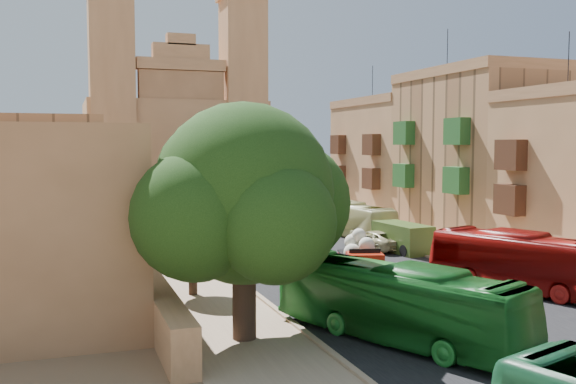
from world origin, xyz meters
TOP-DOWN VIEW (x-y plane):
  - ground at (0.00, 0.00)m, footprint 260.00×260.00m
  - road_surface at (0.00, 30.00)m, footprint 14.00×140.00m
  - sidewalk_east at (9.50, 30.00)m, footprint 5.00×140.00m
  - sidewalk_west at (-9.50, 30.00)m, footprint 5.00×140.00m
  - kerb_east at (7.00, 30.00)m, footprint 0.25×140.00m
  - kerb_west at (-7.00, 30.00)m, footprint 0.25×140.00m
  - townhouse_c at (15.95, 25.00)m, footprint 9.00×14.00m
  - townhouse_d at (15.95, 39.00)m, footprint 9.00×14.00m
  - west_wall at (-12.50, 20.00)m, footprint 1.00×40.00m
  - west_building_low at (-18.00, 18.00)m, footprint 10.00×28.00m
  - west_building_mid at (-18.00, 44.00)m, footprint 10.00×22.00m
  - church at (-0.00, 78.61)m, footprint 28.00×22.50m
  - ficus_tree at (-9.42, 4.01)m, footprint 9.27×8.53m
  - street_tree_a at (-10.00, 12.00)m, footprint 3.05×3.05m
  - street_tree_b at (-10.00, 24.00)m, footprint 3.54×3.54m
  - street_tree_c at (-10.00, 36.00)m, footprint 3.34×3.34m
  - street_tree_d at (-10.00, 48.00)m, footprint 3.11×3.11m
  - red_truck at (-0.98, 11.19)m, footprint 3.25×5.42m
  - olive_pickup at (6.50, 20.00)m, footprint 2.58×5.05m
  - bus_green_north at (-4.00, 1.75)m, footprint 6.77×10.95m
  - bus_red_east at (6.50, 6.68)m, footprint 6.34×11.25m
  - bus_cream_east at (6.37, 27.97)m, footprint 3.14×10.33m
  - car_blue_a at (-2.27, 15.54)m, footprint 1.48×3.44m
  - car_white_a at (-4.39, 30.33)m, footprint 1.90×4.27m
  - car_cream at (5.00, 21.48)m, footprint 3.33×5.40m
  - car_dkblue at (-4.67, 47.41)m, footprint 2.66×4.86m
  - car_white_b at (4.72, 40.47)m, footprint 2.15×3.50m
  - car_blue_b at (-1.24, 51.69)m, footprint 1.50×4.25m
  - pedestrian_a at (8.69, 6.02)m, footprint 0.69×0.50m
  - pedestrian_c at (7.66, 14.68)m, footprint 0.64×0.95m

SIDE VIEW (x-z plane):
  - ground at x=0.00m, z-range 0.00..0.00m
  - road_surface at x=0.00m, z-range 0.00..0.01m
  - sidewalk_east at x=9.50m, z-range 0.00..0.01m
  - sidewalk_west at x=-9.50m, z-range 0.00..0.01m
  - kerb_east at x=7.00m, z-range 0.00..0.12m
  - kerb_west at x=-7.00m, z-range 0.00..0.12m
  - car_white_b at x=4.72m, z-range 0.00..1.11m
  - car_blue_a at x=-2.27m, z-range 0.00..1.16m
  - car_dkblue at x=-4.67m, z-range 0.00..1.33m
  - car_white_a at x=-4.39m, z-range 0.00..1.36m
  - car_cream at x=5.00m, z-range 0.00..1.39m
  - car_blue_b at x=-1.24m, z-range 0.00..1.40m
  - pedestrian_c at x=7.66m, z-range 0.00..1.50m
  - pedestrian_a at x=8.69m, z-range 0.00..1.78m
  - west_wall at x=-12.50m, z-range 0.00..1.80m
  - olive_pickup at x=6.50m, z-range -0.02..1.99m
  - red_truck at x=-0.98m, z-range -0.18..2.82m
  - bus_cream_east at x=6.37m, z-range 0.00..2.84m
  - bus_green_north at x=-4.00m, z-range 0.00..3.02m
  - bus_red_east at x=6.50m, z-range 0.00..3.08m
  - street_tree_a at x=-10.00m, z-range 0.79..5.48m
  - street_tree_d at x=-10.00m, z-range 0.81..5.58m
  - street_tree_c at x=-10.00m, z-range 0.87..6.01m
  - street_tree_b at x=-10.00m, z-range 0.92..6.36m
  - west_building_low at x=-18.00m, z-range 0.00..8.40m
  - west_building_mid at x=-18.00m, z-range 0.00..10.00m
  - ficus_tree at x=-9.42m, z-range 0.84..10.11m
  - townhouse_d at x=15.95m, z-range -1.79..14.11m
  - townhouse_c at x=15.95m, z-range -1.79..15.61m
  - church at x=0.00m, z-range -8.63..27.67m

